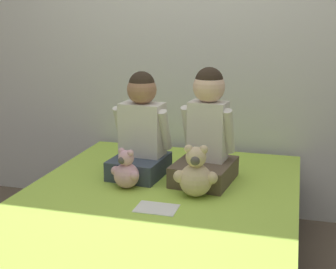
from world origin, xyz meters
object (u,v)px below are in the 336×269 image
Objects in this scene: bed at (156,238)px; sign_card at (156,208)px; teddy_bear_held_by_left_child at (126,172)px; child_on_right at (207,134)px; teddy_bear_held_by_right_child at (196,175)px; child_on_left at (141,131)px.

bed is 0.30m from sign_card.
bed is 8.53× the size of teddy_bear_held_by_left_child.
teddy_bear_held_by_right_child is (-0.00, -0.27, -0.16)m from child_on_right.
child_on_right reaches higher than teddy_bear_held_by_right_child.
sign_card is (0.24, -0.49, -0.27)m from child_on_left.
teddy_bear_held_by_left_child reaches higher than bed.
child_on_left is at bearing 109.43° from teddy_bear_held_by_left_child.
bed is 0.65m from child_on_right.
sign_card is at bearing -71.01° from bed.
sign_card is (-0.15, -0.49, -0.27)m from child_on_right.
bed is at bearing -55.37° from child_on_left.
child_on_left is at bearing -173.09° from child_on_right.
child_on_left is 0.61m from sign_card.
bed is 0.64m from child_on_left.
child_on_right reaches higher than child_on_left.
child_on_right is at bearing 58.05° from bed.
teddy_bear_held_by_right_child is at bearing -83.92° from child_on_right.
child_on_left is 0.95× the size of child_on_right.
bed is 0.42m from teddy_bear_held_by_right_child.
sign_card is at bearing -131.65° from teddy_bear_held_by_right_child.
teddy_bear_held_by_right_child is at bearing -29.43° from child_on_left.
bed is 0.40m from teddy_bear_held_by_left_child.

